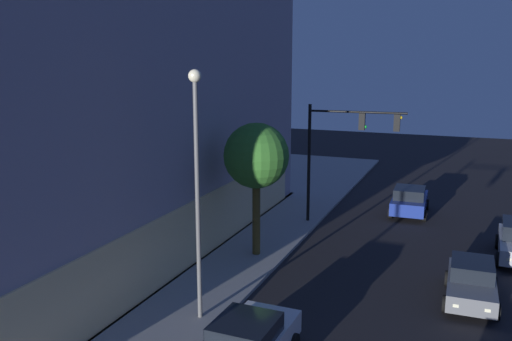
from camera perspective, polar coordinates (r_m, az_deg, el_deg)
name	(u,v)px	position (r m, az deg, el deg)	size (l,w,h in m)	color
traffic_light_far_corner	(344,139)	(29.90, 9.25, 3.25)	(0.54, 5.28, 6.64)	black
street_lamp_sidewalk	(197,169)	(18.44, -6.25, 0.18)	(0.44, 0.44, 8.75)	slate
sidewalk_tree	(256,157)	(24.78, 0.03, 1.46)	(3.02, 3.02, 6.25)	brown
car_grey	(471,282)	(22.93, 21.75, -10.81)	(4.14, 2.04, 1.53)	slate
car_blue	(409,200)	(33.96, 15.86, -3.04)	(4.28, 2.26, 1.69)	navy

